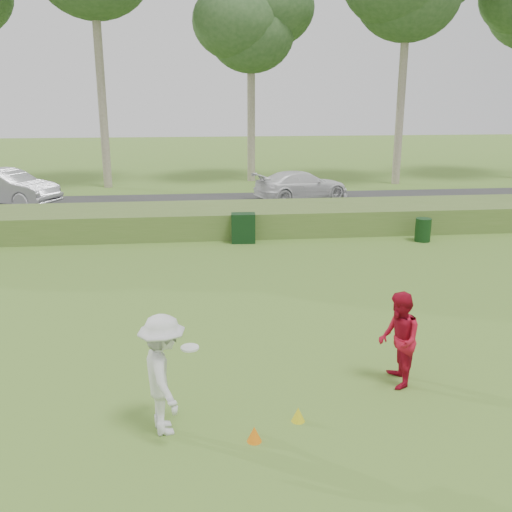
{
  "coord_description": "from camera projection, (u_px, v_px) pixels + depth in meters",
  "views": [
    {
      "loc": [
        -1.4,
        -8.59,
        4.93
      ],
      "look_at": [
        0.0,
        4.0,
        1.3
      ],
      "focal_mm": 40.0,
      "sensor_mm": 36.0,
      "label": 1
    }
  ],
  "objects": [
    {
      "name": "ground",
      "position": [
        282.0,
        393.0,
        9.71
      ],
      "size": [
        120.0,
        120.0,
        0.0
      ],
      "primitive_type": "plane",
      "color": "#497527",
      "rests_on": "ground"
    },
    {
      "name": "reed_strip",
      "position": [
        232.0,
        219.0,
        21.06
      ],
      "size": [
        80.0,
        3.0,
        0.9
      ],
      "primitive_type": "cube",
      "color": "#4D6E2C",
      "rests_on": "ground"
    },
    {
      "name": "park_road",
      "position": [
        225.0,
        205.0,
        25.95
      ],
      "size": [
        80.0,
        6.0,
        0.06
      ],
      "primitive_type": "cube",
      "color": "#2D2D2D",
      "rests_on": "ground"
    },
    {
      "name": "tree_4",
      "position": [
        251.0,
        23.0,
        30.97
      ],
      "size": [
        6.24,
        6.24,
        11.5
      ],
      "color": "gray",
      "rests_on": "ground"
    },
    {
      "name": "player_white",
      "position": [
        163.0,
        375.0,
        8.4
      ],
      "size": [
        1.01,
        1.33,
        1.86
      ],
      "rotation": [
        0.0,
        0.0,
        1.8
      ],
      "color": "silver",
      "rests_on": "ground"
    },
    {
      "name": "player_red",
      "position": [
        399.0,
        340.0,
        9.79
      ],
      "size": [
        0.74,
        0.9,
        1.69
      ],
      "primitive_type": "imported",
      "rotation": [
        0.0,
        0.0,
        -1.7
      ],
      "color": "#A80E24",
      "rests_on": "ground"
    },
    {
      "name": "cone_orange",
      "position": [
        254.0,
        434.0,
        8.34
      ],
      "size": [
        0.22,
        0.22,
        0.24
      ],
      "primitive_type": "cone",
      "color": "orange",
      "rests_on": "ground"
    },
    {
      "name": "cone_yellow",
      "position": [
        298.0,
        414.0,
        8.86
      ],
      "size": [
        0.21,
        0.21,
        0.23
      ],
      "primitive_type": "cone",
      "color": "yellow",
      "rests_on": "ground"
    },
    {
      "name": "utility_cabinet",
      "position": [
        243.0,
        228.0,
        19.41
      ],
      "size": [
        0.84,
        0.56,
        1.01
      ],
      "primitive_type": "cube",
      "rotation": [
        0.0,
        0.0,
        -0.07
      ],
      "color": "black",
      "rests_on": "ground"
    },
    {
      "name": "trash_bin",
      "position": [
        423.0,
        230.0,
        19.6
      ],
      "size": [
        0.59,
        0.59,
        0.8
      ],
      "primitive_type": "cylinder",
      "rotation": [
        0.0,
        0.0,
        -0.1
      ],
      "color": "black",
      "rests_on": "ground"
    },
    {
      "name": "car_mid",
      "position": [
        6.0,
        187.0,
        25.6
      ],
      "size": [
        5.09,
        3.52,
        1.59
      ],
      "primitive_type": "imported",
      "rotation": [
        0.0,
        0.0,
        1.15
      ],
      "color": "silver",
      "rests_on": "park_road"
    },
    {
      "name": "car_right",
      "position": [
        302.0,
        185.0,
        27.04
      ],
      "size": [
        4.9,
        3.08,
        1.32
      ],
      "primitive_type": "imported",
      "rotation": [
        0.0,
        0.0,
        1.86
      ],
      "color": "white",
      "rests_on": "park_road"
    }
  ]
}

